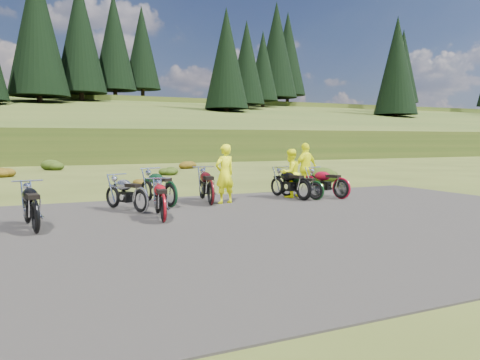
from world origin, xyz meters
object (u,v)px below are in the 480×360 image
motorcycle_0 (37,235)px  motorcycle_7 (316,201)px  person_middle (225,175)px  motorcycle_3 (141,214)px

motorcycle_0 → motorcycle_7: bearing=-82.5°
motorcycle_0 → person_middle: person_middle is taller
motorcycle_3 → motorcycle_7: size_ratio=1.11×
motorcycle_7 → person_middle: bearing=57.2°
motorcycle_0 → person_middle: bearing=-70.4°
motorcycle_0 → person_middle: (5.66, 2.77, 0.96)m
motorcycle_0 → motorcycle_7: motorcycle_0 is taller
motorcycle_0 → motorcycle_7: size_ratio=1.16×
person_middle → motorcycle_0: bearing=13.7°
motorcycle_0 → person_middle: size_ratio=1.12×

